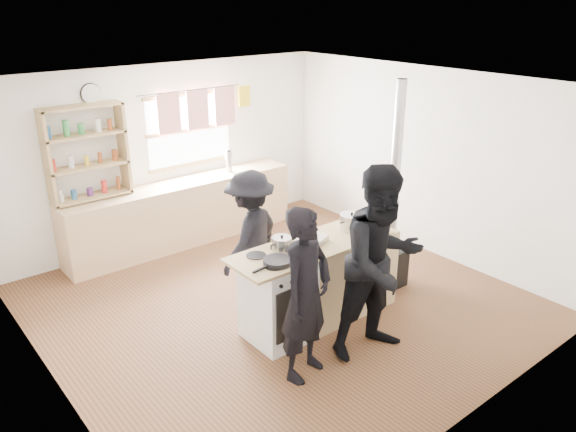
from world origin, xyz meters
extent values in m
cube|color=brown|center=(0.00, 0.00, -0.01)|extent=(5.00, 5.00, 0.01)
cube|color=#D4AE7F|center=(0.00, 2.22, 0.45)|extent=(3.40, 0.55, 0.90)
cube|color=tan|center=(-1.20, 2.34, 0.94)|extent=(1.00, 0.28, 0.03)
cube|color=tan|center=(-1.20, 2.34, 1.33)|extent=(1.00, 0.28, 0.03)
cube|color=tan|center=(-1.20, 2.34, 1.74)|extent=(1.00, 0.28, 0.03)
cube|color=tan|center=(-1.20, 2.34, 2.08)|extent=(1.00, 0.28, 0.03)
cube|color=tan|center=(-1.68, 2.34, 1.50)|extent=(0.04, 0.28, 1.20)
cube|color=tan|center=(-0.72, 2.34, 1.50)|extent=(0.04, 0.28, 1.20)
cylinder|color=silver|center=(0.81, 2.22, 1.06)|extent=(0.10, 0.10, 0.32)
cube|color=white|center=(-0.45, -0.55, 0.45)|extent=(0.60, 0.60, 0.90)
cube|color=tan|center=(0.45, -0.55, 0.45)|extent=(1.20, 0.60, 0.90)
cube|color=tan|center=(0.00, -0.55, 0.92)|extent=(1.84, 0.64, 0.03)
cylinder|color=black|center=(-0.55, -0.67, 0.96)|extent=(0.31, 0.31, 0.05)
cylinder|color=#294F1B|center=(-0.55, -0.67, 0.97)|extent=(0.25, 0.25, 0.02)
cube|color=silver|center=(0.03, -0.52, 0.96)|extent=(0.39, 0.35, 0.07)
cube|color=brown|center=(0.03, -0.52, 0.98)|extent=(0.34, 0.30, 0.02)
cylinder|color=#B3B3B5|center=(-0.33, -0.47, 1.00)|extent=(0.20, 0.20, 0.14)
cylinder|color=#B3B3B5|center=(-0.33, -0.47, 1.07)|extent=(0.21, 0.21, 0.01)
sphere|color=black|center=(-0.33, -0.47, 1.09)|extent=(0.03, 0.03, 0.03)
cylinder|color=#B1B1B3|center=(0.61, -0.52, 1.01)|extent=(0.26, 0.26, 0.17)
cylinder|color=#B1B1B3|center=(0.61, -0.52, 1.10)|extent=(0.27, 0.27, 0.01)
sphere|color=black|center=(0.61, -0.52, 1.12)|extent=(0.03, 0.03, 0.03)
cube|color=tan|center=(0.81, -0.58, 0.94)|extent=(0.33, 0.28, 0.02)
cube|color=olive|center=(0.81, -0.58, 1.00)|extent=(0.24, 0.17, 0.10)
cube|color=black|center=(1.31, -0.50, 0.24)|extent=(0.35, 0.35, 0.47)
cylinder|color=#ADADB2|center=(1.31, -0.50, 1.49)|extent=(0.12, 0.12, 2.03)
imported|color=black|center=(-0.61, -1.17, 0.83)|extent=(0.70, 0.55, 1.67)
imported|color=black|center=(0.19, -1.34, 0.97)|extent=(1.04, 0.87, 1.93)
imported|color=black|center=(-0.16, 0.32, 0.77)|extent=(1.15, 0.94, 1.55)
camera|label=1|loc=(-3.53, -4.50, 3.35)|focal=35.00mm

